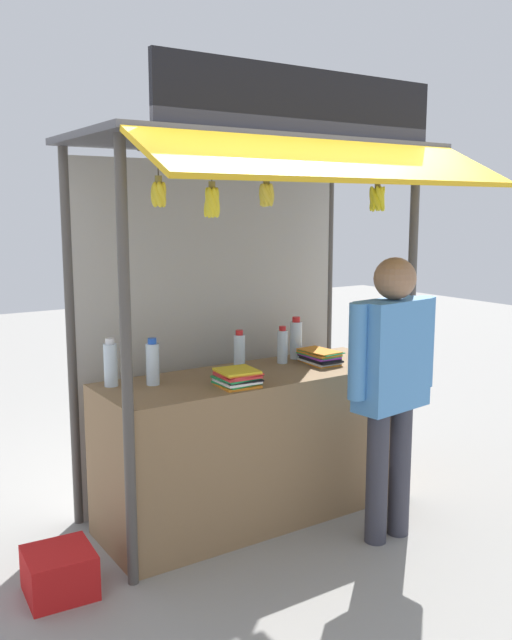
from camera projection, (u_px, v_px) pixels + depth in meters
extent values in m
plane|color=gray|center=(256.00, 514.00, 4.57)|extent=(20.00, 20.00, 0.00)
cube|color=olive|center=(256.00, 445.00, 4.49)|extent=(2.06, 0.69, 0.96)
cylinder|color=#4C4742|center=(127.00, 370.00, 3.54)|extent=(0.06, 0.06, 2.38)
cylinder|color=#4C4742|center=(410.00, 331.00, 4.65)|extent=(0.06, 0.06, 2.38)
cylinder|color=#4C4742|center=(71.00, 343.00, 4.26)|extent=(0.06, 0.06, 2.38)
cylinder|color=#4C4742|center=(328.00, 315.00, 5.38)|extent=(0.06, 0.06, 2.38)
cube|color=#B7B2A8|center=(215.00, 331.00, 4.82)|extent=(2.01, 0.04, 2.33)
cube|color=#3F3F44|center=(257.00, 145.00, 4.18)|extent=(2.26, 1.08, 0.04)
cube|color=gold|center=(340.00, 160.00, 3.55)|extent=(2.22, 0.51, 0.26)
cube|color=black|center=(306.00, 101.00, 3.74)|extent=(1.85, 0.04, 0.35)
cylinder|color=#59544C|center=(300.00, 157.00, 3.83)|extent=(1.95, 0.02, 0.02)
cylinder|color=silver|center=(153.00, 364.00, 4.12)|extent=(0.08, 0.08, 0.25)
cylinder|color=blue|center=(152.00, 341.00, 4.09)|extent=(0.05, 0.05, 0.03)
cylinder|color=silver|center=(111.00, 365.00, 4.08)|extent=(0.08, 0.08, 0.26)
cylinder|color=white|center=(110.00, 341.00, 4.06)|extent=(0.05, 0.05, 0.04)
cylinder|color=silver|center=(282.00, 347.00, 4.70)|extent=(0.07, 0.07, 0.23)
cylinder|color=red|center=(283.00, 328.00, 4.68)|extent=(0.05, 0.05, 0.03)
cylinder|color=silver|center=(296.00, 340.00, 4.83)|extent=(0.08, 0.08, 0.26)
cylinder|color=red|center=(296.00, 319.00, 4.81)|extent=(0.05, 0.05, 0.04)
cylinder|color=silver|center=(239.00, 353.00, 4.49)|extent=(0.07, 0.07, 0.24)
cylinder|color=red|center=(239.00, 333.00, 4.47)|extent=(0.05, 0.05, 0.03)
cube|color=orange|center=(320.00, 363.00, 4.71)|extent=(0.21, 0.30, 0.01)
cube|color=white|center=(319.00, 361.00, 4.71)|extent=(0.19, 0.29, 0.01)
cube|color=black|center=(321.00, 359.00, 4.71)|extent=(0.19, 0.29, 0.01)
cube|color=black|center=(319.00, 357.00, 4.71)|extent=(0.20, 0.29, 0.01)
cube|color=purple|center=(319.00, 356.00, 4.70)|extent=(0.20, 0.29, 0.01)
cube|color=green|center=(319.00, 354.00, 4.69)|extent=(0.20, 0.29, 0.01)
cube|color=orange|center=(319.00, 353.00, 4.69)|extent=(0.18, 0.28, 0.01)
cube|color=green|center=(321.00, 351.00, 4.70)|extent=(0.21, 0.30, 0.01)
cube|color=orange|center=(319.00, 351.00, 4.69)|extent=(0.20, 0.29, 0.01)
cube|color=orange|center=(237.00, 385.00, 4.10)|extent=(0.24, 0.24, 0.01)
cube|color=green|center=(237.00, 382.00, 4.11)|extent=(0.24, 0.24, 0.01)
cube|color=white|center=(237.00, 381.00, 4.10)|extent=(0.23, 0.23, 0.01)
cube|color=black|center=(239.00, 379.00, 4.10)|extent=(0.25, 0.25, 0.01)
cube|color=green|center=(236.00, 377.00, 4.11)|extent=(0.24, 0.24, 0.01)
cube|color=red|center=(238.00, 375.00, 4.10)|extent=(0.24, 0.24, 0.01)
cube|color=red|center=(238.00, 373.00, 4.11)|extent=(0.24, 0.24, 0.01)
cube|color=orange|center=(237.00, 372.00, 4.10)|extent=(0.24, 0.24, 0.01)
cube|color=yellow|center=(237.00, 370.00, 4.09)|extent=(0.24, 0.24, 0.01)
cylinder|color=#332D23|center=(378.00, 172.00, 4.17)|extent=(0.01, 0.01, 0.11)
cylinder|color=olive|center=(378.00, 185.00, 4.18)|extent=(0.04, 0.04, 0.04)
ellipsoid|color=yellow|center=(380.00, 199.00, 4.21)|extent=(0.04, 0.09, 0.16)
ellipsoid|color=yellow|center=(377.00, 199.00, 4.21)|extent=(0.07, 0.06, 0.17)
ellipsoid|color=yellow|center=(374.00, 199.00, 4.21)|extent=(0.09, 0.05, 0.17)
ellipsoid|color=yellow|center=(373.00, 199.00, 4.19)|extent=(0.06, 0.09, 0.17)
ellipsoid|color=yellow|center=(376.00, 199.00, 4.17)|extent=(0.06, 0.09, 0.17)
ellipsoid|color=yellow|center=(380.00, 199.00, 4.17)|extent=(0.09, 0.04, 0.16)
ellipsoid|color=yellow|center=(382.00, 199.00, 4.18)|extent=(0.08, 0.06, 0.17)
cylinder|color=#332D23|center=(158.00, 164.00, 3.37)|extent=(0.01, 0.01, 0.11)
cylinder|color=olive|center=(158.00, 180.00, 3.38)|extent=(0.04, 0.04, 0.04)
ellipsoid|color=yellow|center=(162.00, 195.00, 3.41)|extent=(0.04, 0.07, 0.14)
ellipsoid|color=yellow|center=(159.00, 195.00, 3.41)|extent=(0.08, 0.06, 0.14)
ellipsoid|color=yellow|center=(155.00, 194.00, 3.39)|extent=(0.06, 0.07, 0.14)
ellipsoid|color=yellow|center=(157.00, 195.00, 3.38)|extent=(0.06, 0.06, 0.14)
ellipsoid|color=yellow|center=(161.00, 195.00, 3.38)|extent=(0.07, 0.05, 0.14)
cylinder|color=#332D23|center=(266.00, 168.00, 3.72)|extent=(0.01, 0.01, 0.11)
cylinder|color=olive|center=(266.00, 182.00, 3.73)|extent=(0.04, 0.04, 0.04)
ellipsoid|color=gold|center=(270.00, 195.00, 3.75)|extent=(0.04, 0.08, 0.14)
ellipsoid|color=gold|center=(267.00, 195.00, 3.76)|extent=(0.05, 0.06, 0.14)
ellipsoid|color=gold|center=(265.00, 195.00, 3.77)|extent=(0.08, 0.05, 0.14)
ellipsoid|color=gold|center=(264.00, 195.00, 3.75)|extent=(0.06, 0.05, 0.14)
ellipsoid|color=gold|center=(262.00, 195.00, 3.74)|extent=(0.05, 0.08, 0.14)
ellipsoid|color=gold|center=(264.00, 195.00, 3.73)|extent=(0.05, 0.07, 0.14)
ellipsoid|color=gold|center=(267.00, 195.00, 3.72)|extent=(0.08, 0.06, 0.14)
ellipsoid|color=gold|center=(269.00, 195.00, 3.73)|extent=(0.08, 0.04, 0.14)
ellipsoid|color=gold|center=(271.00, 195.00, 3.74)|extent=(0.07, 0.07, 0.14)
cylinder|color=#332D23|center=(212.00, 168.00, 3.54)|extent=(0.01, 0.01, 0.13)
cylinder|color=olive|center=(212.00, 185.00, 3.55)|extent=(0.04, 0.04, 0.04)
ellipsoid|color=yellow|center=(215.00, 203.00, 3.58)|extent=(0.04, 0.08, 0.17)
ellipsoid|color=yellow|center=(213.00, 203.00, 3.58)|extent=(0.07, 0.06, 0.17)
ellipsoid|color=yellow|center=(209.00, 202.00, 3.58)|extent=(0.09, 0.05, 0.17)
ellipsoid|color=yellow|center=(209.00, 203.00, 3.56)|extent=(0.06, 0.07, 0.17)
ellipsoid|color=yellow|center=(210.00, 203.00, 3.55)|extent=(0.06, 0.07, 0.17)
ellipsoid|color=yellow|center=(213.00, 202.00, 3.54)|extent=(0.08, 0.05, 0.17)
ellipsoid|color=yellow|center=(216.00, 202.00, 3.56)|extent=(0.08, 0.06, 0.17)
cylinder|color=#383842|center=(377.00, 477.00, 4.13)|extent=(0.13, 0.13, 0.83)
cylinder|color=#383842|center=(400.00, 470.00, 4.23)|extent=(0.13, 0.13, 0.83)
cube|color=#4C8CCC|center=(392.00, 355.00, 4.06)|extent=(0.52, 0.27, 0.66)
cylinder|color=#4C8CCC|center=(358.00, 352.00, 3.90)|extent=(0.11, 0.11, 0.56)
cylinder|color=#4C8CCC|center=(425.00, 341.00, 4.20)|extent=(0.11, 0.11, 0.56)
sphere|color=#936B4C|center=(395.00, 279.00, 3.99)|extent=(0.25, 0.25, 0.25)
cube|color=red|center=(59.00, 572.00, 3.60)|extent=(0.37, 0.37, 0.24)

